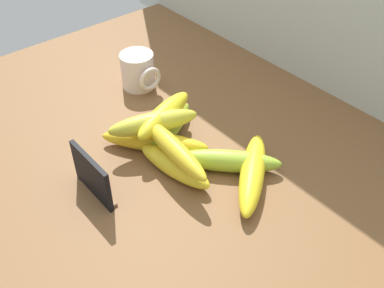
{
  "coord_description": "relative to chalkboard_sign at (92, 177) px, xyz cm",
  "views": [
    {
      "loc": [
        51.89,
        -39.03,
        59.97
      ],
      "look_at": [
        5.93,
        -0.18,
        8.0
      ],
      "focal_mm": 42.12,
      "sensor_mm": 36.0,
      "label": 1
    }
  ],
  "objects": [
    {
      "name": "banana_3",
      "position": [
        10.36,
        21.38,
        -1.82
      ],
      "size": [
        16.71,
        16.34,
        4.07
      ],
      "primitive_type": "ellipsoid",
      "rotation": [
        0.0,
        0.0,
        3.91
      ],
      "color": "#9ABD33",
      "rests_on": "counter_top"
    },
    {
      "name": "banana_1",
      "position": [
        5.13,
        13.3,
        -1.87
      ],
      "size": [
        16.41,
        6.41,
        3.97
      ],
      "primitive_type": "ellipsoid",
      "rotation": [
        0.0,
        0.0,
        3.3
      ],
      "color": "yellow",
      "rests_on": "counter_top"
    },
    {
      "name": "banana_0",
      "position": [
        -2.48,
        14.58,
        -1.96
      ],
      "size": [
        18.25,
        16.06,
        3.8
      ],
      "primitive_type": "ellipsoid",
      "rotation": [
        0.0,
        0.0,
        3.83
      ],
      "color": "yellow",
      "rests_on": "counter_top"
    },
    {
      "name": "banana_4",
      "position": [
        15.44,
        22.45,
        -1.76
      ],
      "size": [
        15.91,
        18.63,
        4.2
      ],
      "primitive_type": "ellipsoid",
      "rotation": [
        0.0,
        0.0,
        5.38
      ],
      "color": "yellow",
      "rests_on": "counter_top"
    },
    {
      "name": "counter_top",
      "position": [
        -0.61,
        17.44,
        -5.36
      ],
      "size": [
        110.0,
        76.0,
        3.0
      ],
      "primitive_type": "cube",
      "color": "brown",
      "rests_on": "ground"
    },
    {
      "name": "banana_5",
      "position": [
        4.75,
        13.6,
        1.82
      ],
      "size": [
        19.29,
        5.25,
        3.41
      ],
      "primitive_type": "ellipsoid",
      "rotation": [
        0.0,
        0.0,
        3.04
      ],
      "color": "yellow",
      "rests_on": "banana_1"
    },
    {
      "name": "banana_7",
      "position": [
        -3.16,
        15.11,
        1.93
      ],
      "size": [
        9.88,
        17.26,
        3.98
      ],
      "primitive_type": "ellipsoid",
      "rotation": [
        0.0,
        0.0,
        4.34
      ],
      "color": "gold",
      "rests_on": "banana_0"
    },
    {
      "name": "coffee_mug",
      "position": [
        -22.26,
        24.97,
        0.13
      ],
      "size": [
        8.96,
        7.46,
        7.98
      ],
      "color": "silver",
      "rests_on": "counter_top"
    },
    {
      "name": "banana_6",
      "position": [
        -3.65,
        17.97,
        2.06
      ],
      "size": [
        9.1,
        16.59,
        3.96
      ],
      "primitive_type": "ellipsoid",
      "rotation": [
        0.0,
        0.0,
        5.05
      ],
      "color": "yellow",
      "rests_on": "banana_2"
    },
    {
      "name": "banana_2",
      "position": [
        -3.92,
        19.35,
        -1.89
      ],
      "size": [
        11.26,
        17.03,
        3.94
      ],
      "primitive_type": "ellipsoid",
      "rotation": [
        0.0,
        0.0,
        5.18
      ],
      "color": "#9CB832",
      "rests_on": "counter_top"
    },
    {
      "name": "chalkboard_sign",
      "position": [
        0.0,
        0.0,
        0.0
      ],
      "size": [
        11.0,
        1.8,
        8.4
      ],
      "color": "black",
      "rests_on": "counter_top"
    }
  ]
}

